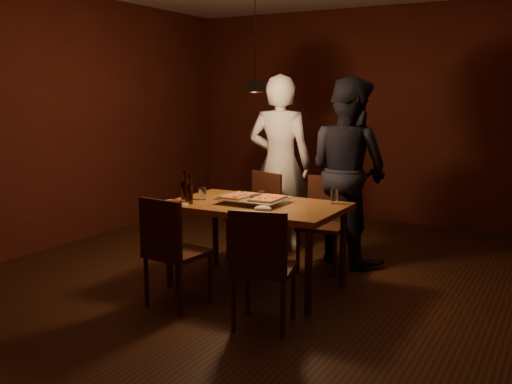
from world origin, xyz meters
The scene contains 19 objects.
room_shell centered at (0.00, 0.00, 1.40)m, with size 6.00×6.00×6.00m.
dining_table centered at (0.11, -0.17, 0.68)m, with size 1.50×0.90×0.75m.
chair_far_left centered at (-0.28, 0.58, 0.54)m, with size 0.53×0.53×0.49m.
chair_far_right centered at (0.42, 0.64, 0.54)m, with size 0.46×0.46×0.49m.
chair_near_left centered at (-0.23, -0.95, 0.54)m, with size 0.46×0.46×0.49m.
chair_near_right centered at (0.60, -0.97, 0.54)m, with size 0.51×0.51×0.49m.
pizza_tray centered at (0.08, -0.17, 0.77)m, with size 0.55×0.45×0.05m, color silver.
pizza_meat centered at (-0.06, -0.18, 0.81)m, with size 0.22×0.35×0.02m, color maroon.
pizza_cheese centered at (0.23, -0.18, 0.81)m, with size 0.22×0.34×0.02m, color gold.
spatula centered at (0.10, -0.15, 0.81)m, with size 0.09×0.24×0.04m, color silver, non-canonical shape.
beer_bottle_a centered at (-0.46, -0.43, 0.89)m, with size 0.07×0.07×0.27m.
beer_bottle_b centered at (-0.39, -0.47, 0.88)m, with size 0.07×0.07×0.25m.
water_glass_left centered at (-0.40, -0.25, 0.80)m, with size 0.07×0.07×0.11m, color silver.
water_glass_right centered at (0.70, 0.15, 0.82)m, with size 0.06×0.06×0.13m, color silver.
plate_slice centered at (-0.50, -0.51, 0.76)m, with size 0.25×0.25×0.03m.
napkin centered at (0.35, -0.50, 0.78)m, with size 0.15×0.11×0.06m, color white.
diner_white centered at (-0.27, 1.01, 0.94)m, with size 0.69×0.45×1.89m, color silver.
diner_dark centered at (0.52, 0.99, 0.92)m, with size 0.90×0.70×1.85m, color black.
pendant_lamp centered at (0.00, 0.00, 1.76)m, with size 0.18×0.18×1.10m.
Camera 1 is at (2.48, -4.40, 1.69)m, focal length 40.00 mm.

